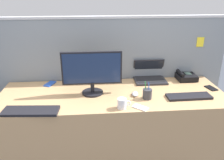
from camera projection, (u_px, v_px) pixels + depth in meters
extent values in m
plane|color=#424751|center=(112.00, 156.00, 2.53)|extent=(10.00, 10.00, 0.00)
cube|color=tan|center=(112.00, 126.00, 2.39)|extent=(2.16, 0.74, 0.74)
cube|color=gray|center=(109.00, 81.00, 2.65)|extent=(2.55, 0.06, 1.39)
cube|color=#B7BAC1|center=(109.00, 17.00, 2.39)|extent=(2.55, 0.07, 0.02)
cube|color=yellow|center=(98.00, 59.00, 2.51)|extent=(0.11, 0.01, 0.11)
cube|color=yellow|center=(200.00, 42.00, 2.53)|extent=(0.08, 0.01, 0.10)
cylinder|color=black|center=(93.00, 92.00, 2.26)|extent=(0.20, 0.20, 0.02)
cylinder|color=black|center=(92.00, 87.00, 2.24)|extent=(0.04, 0.04, 0.09)
cube|color=black|center=(92.00, 68.00, 2.18)|extent=(0.56, 0.03, 0.31)
cube|color=#19284C|center=(92.00, 69.00, 2.17)|extent=(0.53, 0.01, 0.28)
cube|color=#232328|center=(150.00, 80.00, 2.55)|extent=(0.33, 0.27, 0.02)
cube|color=black|center=(150.00, 79.00, 2.56)|extent=(0.29, 0.20, 0.00)
cube|color=#232328|center=(148.00, 68.00, 2.61)|extent=(0.33, 0.08, 0.20)
cube|color=black|center=(148.00, 68.00, 2.60)|extent=(0.31, 0.07, 0.18)
cube|color=black|center=(186.00, 77.00, 2.58)|extent=(0.20, 0.19, 0.06)
cube|color=#4C6B5B|center=(188.00, 73.00, 2.60)|extent=(0.06, 0.07, 0.01)
cylinder|color=black|center=(180.00, 73.00, 2.56)|extent=(0.04, 0.18, 0.04)
cube|color=black|center=(31.00, 111.00, 1.92)|extent=(0.46, 0.19, 0.02)
cube|color=black|center=(189.00, 96.00, 2.17)|extent=(0.41, 0.14, 0.02)
ellipsoid|color=#B2B5BC|center=(135.00, 94.00, 2.21)|extent=(0.08, 0.11, 0.03)
cylinder|color=#333338|center=(147.00, 94.00, 2.14)|extent=(0.08, 0.08, 0.09)
cylinder|color=#238438|center=(146.00, 88.00, 2.13)|extent=(0.02, 0.02, 0.13)
cylinder|color=blue|center=(149.00, 89.00, 2.12)|extent=(0.01, 0.02, 0.12)
cube|color=blue|center=(50.00, 84.00, 2.47)|extent=(0.12, 0.16, 0.01)
cube|color=black|center=(211.00, 88.00, 2.36)|extent=(0.10, 0.14, 0.01)
cube|color=silver|center=(140.00, 107.00, 1.99)|extent=(0.14, 0.14, 0.01)
cylinder|color=white|center=(122.00, 103.00, 1.97)|extent=(0.08, 0.08, 0.09)
torus|color=white|center=(128.00, 103.00, 1.98)|extent=(0.05, 0.01, 0.05)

